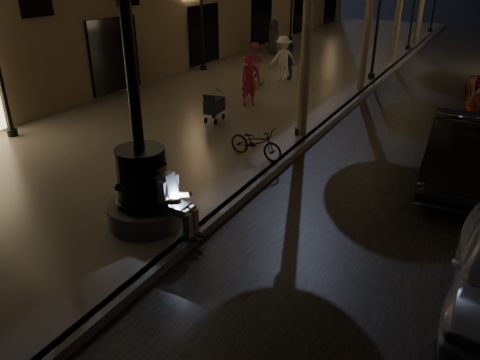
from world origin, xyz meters
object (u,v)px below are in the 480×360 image
Objects in this scene: lamp_curb_a at (306,23)px; pedestrian_pink at (254,63)px; stroller at (214,106)px; car_second at (464,152)px; pedestrian_dark at (273,37)px; pedestrian_red at (249,81)px; lamp_curb_b at (380,1)px; pedestrian_blue at (290,60)px; pedestrian_white at (283,59)px; fountain_lamppost at (142,174)px; bicycle at (256,143)px; seated_man_laptop at (170,195)px.

lamp_curb_a is 6.68m from pedestrian_pink.
car_second is (7.06, -0.54, 0.02)m from stroller.
pedestrian_red is at bearing -151.79° from pedestrian_dark.
lamp_curb_b reaches higher than pedestrian_blue.
pedestrian_white is 6.07m from pedestrian_dark.
pedestrian_dark is (-5.31, 17.08, -0.14)m from fountain_lamppost.
pedestrian_red is at bearing 81.18° from stroller.
pedestrian_red is (0.11, 2.12, 0.34)m from stroller.
pedestrian_red is (-2.65, -6.03, -2.19)m from lamp_curb_b.
lamp_curb_b is 10.46m from bicycle.
pedestrian_blue is 8.73m from bicycle.
lamp_curb_b is 4.14m from pedestrian_blue.
car_second is at bearing 34.77° from pedestrian_blue.
bicycle is (2.42, -1.97, -0.11)m from stroller.
lamp_curb_b is 4.38m from pedestrian_white.
car_second is at bearing -130.81° from pedestrian_dark.
bicycle is at bearing -45.07° from stroller.
stroller is (-2.67, 5.85, -0.22)m from seated_man_laptop.
lamp_curb_b is 1.09× the size of car_second.
car_second is at bearing 46.73° from fountain_lamppost.
pedestrian_pink is 1.65m from pedestrian_blue.
fountain_lamppost is at bearing -135.84° from car_second.
fountain_lamppost reaches higher than pedestrian_pink.
pedestrian_blue is (0.13, 0.45, -0.12)m from pedestrian_white.
lamp_curb_b reaches higher than stroller.
stroller is 0.59× the size of pedestrian_red.
seated_man_laptop is (0.61, 0.00, -0.28)m from fountain_lamppost.
car_second is (4.30, -8.69, -2.51)m from lamp_curb_b.
lamp_curb_b reaches higher than pedestrian_pink.
seated_man_laptop reaches higher than car_second.
stroller is 5.93m from pedestrian_white.
bicycle is (0.37, 3.88, -0.61)m from fountain_lamppost.
seated_man_laptop is at bearing -90.83° from lamp_curb_a.
lamp_curb_b is at bearing -159.29° from pedestrian_pink.
pedestrian_blue is (-0.32, 4.23, -0.07)m from pedestrian_red.
bicycle is at bearing -91.89° from lamp_curb_b.
pedestrian_red is (-1.95, 7.97, -0.16)m from fountain_lamppost.
pedestrian_white is at bearing 104.37° from seated_man_laptop.
seated_man_laptop is at bearing -90.35° from lamp_curb_b.
fountain_lamppost is 3.95m from bicycle.
pedestrian_blue is at bearing 103.29° from seated_man_laptop.
lamp_curb_a reaches higher than pedestrian_red.
pedestrian_white reaches higher than bicycle.
fountain_lamppost is 6.37m from lamp_curb_a.
pedestrian_blue is (-7.27, 6.89, 0.25)m from car_second.
stroller is at bearing 109.37° from fountain_lamppost.
car_second is at bearing -9.09° from lamp_curb_a.
pedestrian_pink is 0.92× the size of pedestrian_dark.
pedestrian_red is at bearing 52.40° from pedestrian_white.
bicycle is (-4.63, -1.43, -0.13)m from car_second.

